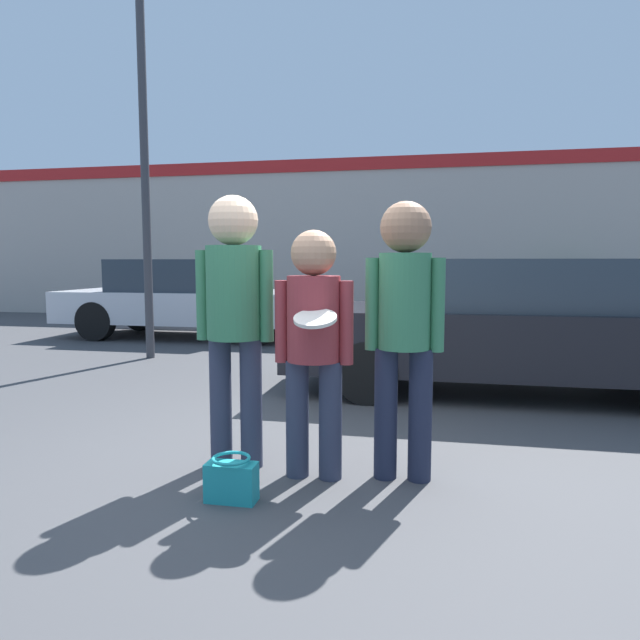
% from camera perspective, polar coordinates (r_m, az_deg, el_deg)
% --- Properties ---
extents(ground_plane, '(56.00, 56.00, 0.00)m').
position_cam_1_polar(ground_plane, '(4.03, -5.57, -14.61)').
color(ground_plane, '#3F3F42').
extents(storefront_building, '(24.00, 0.22, 3.88)m').
position_cam_1_polar(storefront_building, '(13.95, 7.01, 8.14)').
color(storefront_building, '#B2A89E').
rests_on(storefront_building, ground).
extents(person_left, '(0.54, 0.37, 1.84)m').
position_cam_1_polar(person_left, '(3.88, -8.56, 1.65)').
color(person_left, '#2D3347').
rests_on(person_left, ground).
extents(person_middle_with_frisbee, '(0.51, 0.55, 1.61)m').
position_cam_1_polar(person_middle_with_frisbee, '(3.64, -0.64, -1.40)').
color(person_middle_with_frisbee, '#2D3347').
rests_on(person_middle_with_frisbee, ground).
extents(person_right, '(0.50, 0.33, 1.78)m').
position_cam_1_polar(person_right, '(3.64, 8.44, 0.47)').
color(person_right, '#1E2338').
rests_on(person_right, ground).
extents(parked_car_near, '(4.74, 1.77, 1.43)m').
position_cam_1_polar(parked_car_near, '(6.41, 18.58, -0.55)').
color(parked_car_near, black).
rests_on(parked_car_near, ground).
extents(parked_car_far, '(4.78, 1.80, 1.45)m').
position_cam_1_polar(parked_car_far, '(10.87, -12.89, 2.19)').
color(parked_car_far, silver).
rests_on(parked_car_far, ground).
extents(street_lamp, '(1.27, 0.35, 5.86)m').
position_cam_1_polar(street_lamp, '(8.81, -15.98, 19.97)').
color(street_lamp, '#38383D').
rests_on(street_lamp, ground).
extents(shrub, '(1.32, 1.32, 1.32)m').
position_cam_1_polar(shrub, '(13.35, 23.52, 2.17)').
color(shrub, '#285B2D').
rests_on(shrub, ground).
extents(handbag, '(0.30, 0.23, 0.27)m').
position_cam_1_polar(handbag, '(3.51, -8.85, -15.52)').
color(handbag, teal).
rests_on(handbag, ground).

